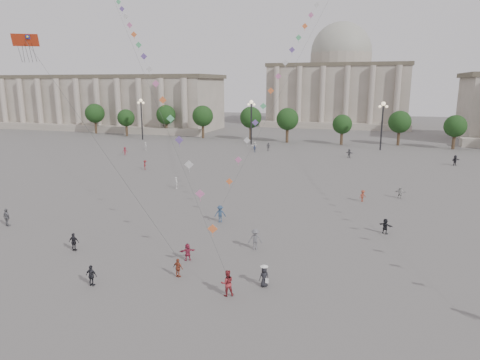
% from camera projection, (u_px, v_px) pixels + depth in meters
% --- Properties ---
extents(ground, '(360.00, 360.00, 0.00)m').
position_uv_depth(ground, '(185.00, 266.00, 34.77)').
color(ground, '#5B5856').
rests_on(ground, ground).
extents(hall_west, '(84.00, 26.22, 17.20)m').
position_uv_depth(hall_west, '(99.00, 102.00, 142.53)').
color(hall_west, gray).
rests_on(hall_west, ground).
extents(hall_central, '(48.30, 34.30, 35.50)m').
position_uv_depth(hall_central, '(339.00, 84.00, 151.57)').
color(hall_central, gray).
rests_on(hall_central, ground).
extents(tree_row, '(137.12, 5.12, 8.00)m').
position_uv_depth(tree_row, '(318.00, 121.00, 105.98)').
color(tree_row, '#392A1C').
rests_on(tree_row, ground).
extents(lamp_post_far_west, '(2.00, 0.90, 10.65)m').
position_uv_depth(lamp_post_far_west, '(141.00, 112.00, 111.60)').
color(lamp_post_far_west, '#262628').
rests_on(lamp_post_far_west, ground).
extents(lamp_post_mid_west, '(2.00, 0.90, 10.65)m').
position_uv_depth(lamp_post_mid_west, '(251.00, 114.00, 102.61)').
color(lamp_post_mid_west, '#262628').
rests_on(lamp_post_mid_west, ground).
extents(lamp_post_mid_east, '(2.00, 0.90, 10.65)m').
position_uv_depth(lamp_post_mid_east, '(383.00, 117.00, 93.63)').
color(lamp_post_mid_east, '#262628').
rests_on(lamp_post_mid_east, ground).
extents(person_crowd_0, '(0.88, 0.87, 1.49)m').
position_uv_depth(person_crowd_0, '(255.00, 149.00, 92.21)').
color(person_crowd_0, '#354678').
rests_on(person_crowd_0, ground).
extents(person_crowd_2, '(1.25, 1.20, 1.70)m').
position_uv_depth(person_crowd_2, '(125.00, 151.00, 88.29)').
color(person_crowd_2, maroon).
rests_on(person_crowd_2, ground).
extents(person_crowd_3, '(1.48, 1.05, 1.54)m').
position_uv_depth(person_crowd_3, '(385.00, 226.00, 42.15)').
color(person_crowd_3, black).
rests_on(person_crowd_3, ground).
extents(person_crowd_4, '(1.35, 1.77, 1.86)m').
position_uv_depth(person_crowd_4, '(255.00, 146.00, 95.36)').
color(person_crowd_4, white).
rests_on(person_crowd_4, ground).
extents(person_crowd_6, '(1.39, 1.01, 1.94)m').
position_uv_depth(person_crowd_6, '(255.00, 239.00, 38.03)').
color(person_crowd_6, '#5D5D62').
rests_on(person_crowd_6, ground).
extents(person_crowd_7, '(1.43, 0.65, 1.49)m').
position_uv_depth(person_crowd_7, '(400.00, 193.00, 55.21)').
color(person_crowd_7, '#B1B0AC').
rests_on(person_crowd_7, ground).
extents(person_crowd_8, '(1.08, 1.05, 1.48)m').
position_uv_depth(person_crowd_8, '(363.00, 196.00, 53.62)').
color(person_crowd_8, brown).
rests_on(person_crowd_8, ground).
extents(person_crowd_9, '(1.68, 1.59, 1.89)m').
position_uv_depth(person_crowd_9, '(455.00, 160.00, 77.24)').
color(person_crowd_9, '#222127').
rests_on(person_crowd_9, ground).
extents(person_crowd_10, '(0.62, 0.75, 1.76)m').
position_uv_depth(person_crowd_10, '(146.00, 146.00, 95.16)').
color(person_crowd_10, beige).
rests_on(person_crowd_10, ground).
extents(person_crowd_12, '(1.69, 1.31, 1.79)m').
position_uv_depth(person_crowd_12, '(349.00, 153.00, 85.38)').
color(person_crowd_12, '#57575B').
rests_on(person_crowd_12, ground).
extents(person_crowd_13, '(0.66, 0.73, 1.68)m').
position_uv_depth(person_crowd_13, '(176.00, 183.00, 60.26)').
color(person_crowd_13, silver).
rests_on(person_crowd_13, ground).
extents(person_crowd_16, '(1.08, 0.50, 1.82)m').
position_uv_depth(person_crowd_16, '(268.00, 147.00, 94.11)').
color(person_crowd_16, '#5D5C61').
rests_on(person_crowd_16, ground).
extents(person_crowd_17, '(0.99, 1.20, 1.61)m').
position_uv_depth(person_crowd_17, '(145.00, 165.00, 73.70)').
color(person_crowd_17, maroon).
rests_on(person_crowd_17, ground).
extents(tourist_0, '(0.94, 0.57, 1.50)m').
position_uv_depth(tourist_0, '(178.00, 268.00, 32.66)').
color(tourist_0, brown).
rests_on(tourist_0, ground).
extents(tourist_1, '(0.94, 0.41, 1.60)m').
position_uv_depth(tourist_1, '(91.00, 276.00, 31.24)').
color(tourist_1, '#222227').
rests_on(tourist_1, ground).
extents(tourist_2, '(1.37, 1.15, 1.48)m').
position_uv_depth(tourist_2, '(188.00, 252.00, 35.78)').
color(tourist_2, '#9F2B46').
rests_on(tourist_2, ground).
extents(tourist_3, '(1.18, 0.73, 1.88)m').
position_uv_depth(tourist_3, '(7.00, 217.00, 44.32)').
color(tourist_3, slate).
rests_on(tourist_3, ground).
extents(tourist_4, '(0.99, 0.47, 1.64)m').
position_uv_depth(tourist_4, '(74.00, 242.00, 37.81)').
color(tourist_4, black).
rests_on(tourist_4, ground).
extents(kite_flyer_0, '(1.15, 1.07, 1.88)m').
position_uv_depth(kite_flyer_0, '(227.00, 283.00, 29.77)').
color(kite_flyer_0, maroon).
rests_on(kite_flyer_0, ground).
extents(kite_flyer_1, '(1.36, 1.07, 1.85)m').
position_uv_depth(kite_flyer_1, '(220.00, 214.00, 45.62)').
color(kite_flyer_1, navy).
rests_on(kite_flyer_1, ground).
extents(hat_person, '(0.88, 0.85, 1.69)m').
position_uv_depth(hat_person, '(264.00, 276.00, 31.12)').
color(hat_person, black).
rests_on(hat_person, ground).
extents(dragon_kite, '(9.20, 2.89, 23.62)m').
position_uv_depth(dragon_kite, '(28.00, 50.00, 37.63)').
color(dragon_kite, '#A92B12').
rests_on(dragon_kite, ground).
extents(kite_train_west, '(42.76, 48.55, 75.86)m').
position_uv_depth(kite_train_west, '(130.00, 30.00, 56.45)').
color(kite_train_west, '#3F3F3F').
rests_on(kite_train_west, ground).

